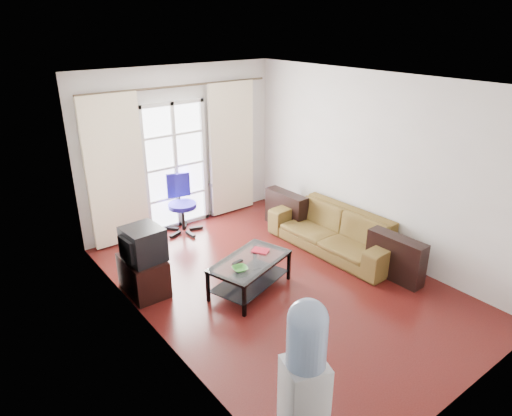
% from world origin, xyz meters
% --- Properties ---
extents(floor, '(5.20, 5.20, 0.00)m').
position_xyz_m(floor, '(0.00, 0.00, 0.00)').
color(floor, '#551814').
rests_on(floor, ground).
extents(ceiling, '(5.20, 5.20, 0.00)m').
position_xyz_m(ceiling, '(0.00, 0.00, 2.70)').
color(ceiling, white).
rests_on(ceiling, wall_back).
extents(wall_back, '(3.60, 0.02, 2.70)m').
position_xyz_m(wall_back, '(0.00, 2.60, 1.35)').
color(wall_back, silver).
rests_on(wall_back, floor).
extents(wall_front, '(3.60, 0.02, 2.70)m').
position_xyz_m(wall_front, '(0.00, -2.60, 1.35)').
color(wall_front, silver).
rests_on(wall_front, floor).
extents(wall_left, '(0.02, 5.20, 2.70)m').
position_xyz_m(wall_left, '(-1.80, 0.00, 1.35)').
color(wall_left, silver).
rests_on(wall_left, floor).
extents(wall_right, '(0.02, 5.20, 2.70)m').
position_xyz_m(wall_right, '(1.80, 0.00, 1.35)').
color(wall_right, silver).
rests_on(wall_right, floor).
extents(french_door, '(1.16, 0.06, 2.15)m').
position_xyz_m(french_door, '(-0.15, 2.54, 1.07)').
color(french_door, white).
rests_on(french_door, wall_back).
extents(curtain_rod, '(3.30, 0.04, 0.04)m').
position_xyz_m(curtain_rod, '(0.00, 2.50, 2.38)').
color(curtain_rod, '#4C3F2D').
rests_on(curtain_rod, wall_back).
extents(curtain_left, '(0.90, 0.07, 2.35)m').
position_xyz_m(curtain_left, '(-1.20, 2.48, 1.20)').
color(curtain_left, '#FFF2CD').
rests_on(curtain_left, curtain_rod).
extents(curtain_right, '(0.90, 0.07, 2.35)m').
position_xyz_m(curtain_right, '(0.95, 2.48, 1.20)').
color(curtain_right, '#FFF2CD').
rests_on(curtain_right, curtain_rod).
extents(radiator, '(0.64, 0.12, 0.64)m').
position_xyz_m(radiator, '(0.80, 2.50, 0.33)').
color(radiator, gray).
rests_on(radiator, floor).
extents(sofa, '(2.25, 1.02, 0.64)m').
position_xyz_m(sofa, '(1.33, 0.25, 0.32)').
color(sofa, brown).
rests_on(sofa, floor).
extents(coffee_table, '(1.24, 0.94, 0.45)m').
position_xyz_m(coffee_table, '(-0.41, 0.13, 0.29)').
color(coffee_table, silver).
rests_on(coffee_table, floor).
extents(bowl, '(0.28, 0.28, 0.05)m').
position_xyz_m(bowl, '(-0.67, -0.01, 0.47)').
color(bowl, '#2E8133').
rests_on(bowl, coffee_table).
extents(book, '(0.37, 0.37, 0.02)m').
position_xyz_m(book, '(-0.22, 0.19, 0.46)').
color(book, '#A01F13').
rests_on(book, coffee_table).
extents(remote, '(0.17, 0.07, 0.02)m').
position_xyz_m(remote, '(-0.57, 0.17, 0.46)').
color(remote, black).
rests_on(remote, coffee_table).
extents(tv_stand, '(0.46, 0.69, 0.50)m').
position_xyz_m(tv_stand, '(-1.54, 0.94, 0.25)').
color(tv_stand, black).
rests_on(tv_stand, floor).
extents(crt_tv, '(0.52, 0.51, 0.44)m').
position_xyz_m(crt_tv, '(-1.54, 0.89, 0.72)').
color(crt_tv, black).
rests_on(crt_tv, tv_stand).
extents(task_chair, '(0.83, 0.83, 0.98)m').
position_xyz_m(task_chair, '(-0.22, 2.28, 0.29)').
color(task_chair, black).
rests_on(task_chair, floor).
extents(water_cooler, '(0.39, 0.39, 1.54)m').
position_xyz_m(water_cooler, '(-1.60, -2.16, 0.81)').
color(water_cooler, white).
rests_on(water_cooler, floor).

